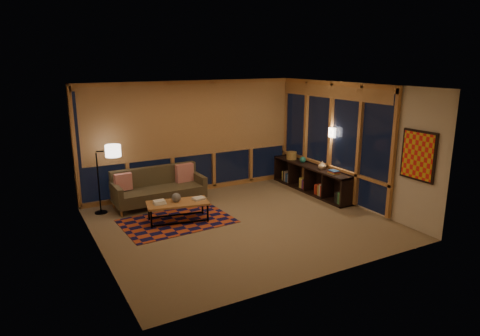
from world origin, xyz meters
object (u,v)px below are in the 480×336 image
floor_lamp (98,180)px  bookshelf (311,179)px  coffee_table (178,212)px  sofa (159,188)px

floor_lamp → bookshelf: bearing=4.5°
coffee_table → floor_lamp: bearing=146.5°
sofa → coffee_table: bearing=-90.7°
coffee_table → bookshelf: bookshelf is taller
coffee_table → bookshelf: bearing=16.0°
floor_lamp → bookshelf: 4.95m
sofa → floor_lamp: size_ratio=1.35×
floor_lamp → bookshelf: size_ratio=0.55×
coffee_table → floor_lamp: (-1.27, 1.25, 0.53)m
sofa → floor_lamp: floor_lamp is taller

